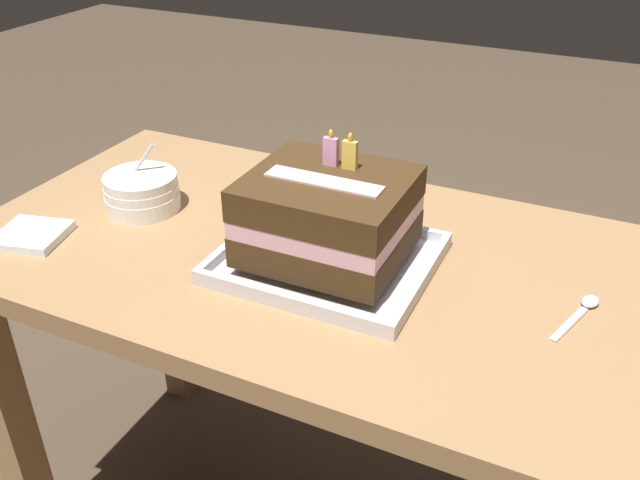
# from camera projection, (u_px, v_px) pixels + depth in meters

# --- Properties ---
(dining_table) EXTENTS (1.12, 0.61, 0.69)m
(dining_table) POSITION_uv_depth(u_px,v_px,m) (313.00, 309.00, 1.12)
(dining_table) COLOR #9E754C
(dining_table) RESTS_ON ground_plane
(foil_tray) EXTENTS (0.31, 0.27, 0.02)m
(foil_tray) POSITION_uv_depth(u_px,v_px,m) (328.00, 260.00, 1.03)
(foil_tray) COLOR silver
(foil_tray) RESTS_ON dining_table
(birthday_cake) EXTENTS (0.23, 0.20, 0.18)m
(birthday_cake) POSITION_uv_depth(u_px,v_px,m) (328.00, 215.00, 0.99)
(birthday_cake) COLOR #402B15
(birthday_cake) RESTS_ON foil_tray
(bowl_stack) EXTENTS (0.13, 0.13, 0.11)m
(bowl_stack) POSITION_uv_depth(u_px,v_px,m) (142.00, 192.00, 1.17)
(bowl_stack) COLOR white
(bowl_stack) RESTS_ON dining_table
(serving_spoon_near_tray) EXTENTS (0.05, 0.13, 0.01)m
(serving_spoon_near_tray) POSITION_uv_depth(u_px,v_px,m) (585.00, 307.00, 0.93)
(serving_spoon_near_tray) COLOR silver
(serving_spoon_near_tray) RESTS_ON dining_table
(napkin_pile) EXTENTS (0.12, 0.12, 0.01)m
(napkin_pile) POSITION_uv_depth(u_px,v_px,m) (32.00, 235.00, 1.09)
(napkin_pile) COLOR white
(napkin_pile) RESTS_ON dining_table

